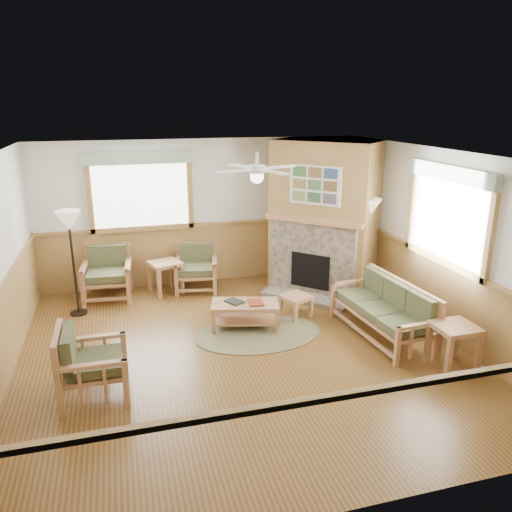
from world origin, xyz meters
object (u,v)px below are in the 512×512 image
object	(u,v)px
armchair_back_left	(107,274)
floor_lamp_left	(73,263)
end_table_chairs	(166,277)
end_table_sofa	(453,346)
sofa	(382,310)
coffee_table	(245,315)
armchair_left	(93,362)
footstool	(296,306)
armchair_back_right	(196,268)
floor_lamp_right	(366,250)

from	to	relation	value
armchair_back_left	floor_lamp_left	xyz separation A→B (m)	(-0.48, -0.58, 0.41)
end_table_chairs	end_table_sofa	bearing A→B (deg)	-47.94
sofa	floor_lamp_left	bearing A→B (deg)	-119.72
coffee_table	armchair_back_left	bearing A→B (deg)	152.48
armchair_left	end_table_chairs	bearing A→B (deg)	-20.01
footstool	sofa	bearing A→B (deg)	-45.36
sofa	armchair_back_right	distance (m)	3.51
sofa	floor_lamp_left	distance (m)	4.85
armchair_back_left	armchair_left	bearing A→B (deg)	-87.94
armchair_left	footstool	xyz separation A→B (m)	(3.06, 1.50, -0.25)
armchair_back_left	end_table_sofa	bearing A→B (deg)	-35.76
end_table_sofa	end_table_chairs	bearing A→B (deg)	132.06
armchair_back_left	end_table_sofa	distance (m)	5.70
armchair_back_right	floor_lamp_left	world-z (taller)	floor_lamp_left
sofa	footstool	distance (m)	1.41
end_table_sofa	floor_lamp_right	world-z (taller)	floor_lamp_right
armchair_back_right	end_table_sofa	size ratio (longest dim) A/B	1.41
end_table_chairs	floor_lamp_left	size ratio (longest dim) A/B	0.34
armchair_back_right	footstool	bearing A→B (deg)	-39.32
armchair_back_left	floor_lamp_right	size ratio (longest dim) A/B	0.51
floor_lamp_left	armchair_back_right	bearing A→B (deg)	15.78
coffee_table	floor_lamp_right	distance (m)	2.49
footstool	floor_lamp_right	size ratio (longest dim) A/B	0.23
armchair_back_right	floor_lamp_left	distance (m)	2.17
armchair_back_left	floor_lamp_right	xyz separation A→B (m)	(4.34, -1.22, 0.44)
armchair_left	end_table_sofa	xyz separation A→B (m)	(4.48, -0.56, -0.14)
armchair_left	end_table_sofa	world-z (taller)	armchair_left
coffee_table	end_table_chairs	bearing A→B (deg)	133.66
armchair_back_right	footstool	world-z (taller)	armchair_back_right
sofa	end_table_sofa	world-z (taller)	sofa
armchair_left	end_table_chairs	world-z (taller)	armchair_left
armchair_left	footstool	size ratio (longest dim) A/B	2.08
footstool	floor_lamp_left	size ratio (longest dim) A/B	0.24
sofa	armchair_back_right	xyz separation A→B (m)	(-2.33, 2.62, 0.01)
floor_lamp_right	armchair_back_left	bearing A→B (deg)	164.34
armchair_back_right	end_table_sofa	bearing A→B (deg)	-42.06
coffee_table	sofa	bearing A→B (deg)	-8.96
sofa	armchair_back_left	bearing A→B (deg)	-128.60
armchair_back_left	floor_lamp_left	size ratio (longest dim) A/B	0.53
floor_lamp_right	footstool	bearing A→B (deg)	-163.63
sofa	armchair_back_left	distance (m)	4.70
armchair_back_right	end_table_chairs	size ratio (longest dim) A/B	1.42
end_table_chairs	floor_lamp_left	world-z (taller)	floor_lamp_left
floor_lamp_left	floor_lamp_right	distance (m)	4.86
sofa	footstool	xyz separation A→B (m)	(-0.98, 0.99, -0.23)
floor_lamp_left	floor_lamp_right	xyz separation A→B (m)	(4.82, -0.64, 0.03)
armchair_left	coffee_table	xyz separation A→B (m)	(2.17, 1.31, -0.23)
armchair_back_left	end_table_chairs	size ratio (longest dim) A/B	1.56
end_table_sofa	floor_lamp_left	distance (m)	5.76
end_table_sofa	floor_lamp_left	bearing A→B (deg)	147.09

